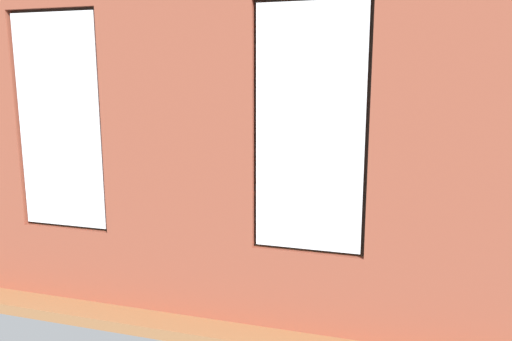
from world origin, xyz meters
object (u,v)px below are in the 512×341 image
at_px(table_plant_small, 309,195).
at_px(media_console, 88,193).
at_px(potted_plant_by_left_couch, 422,194).
at_px(papasan_chair, 227,175).
at_px(cup_ceramic, 264,196).
at_px(couch_by_window, 220,254).
at_px(potted_plant_near_tv, 75,197).
at_px(remote_black, 282,205).
at_px(tv_flatscreen, 85,149).
at_px(potted_plant_corner_far_left, 500,265).
at_px(potted_plant_foreground_right, 152,165).
at_px(potted_plant_corner_near_left, 459,162).
at_px(potted_plant_mid_room_small, 307,186).
at_px(couch_left, 458,222).
at_px(potted_plant_beside_window_right, 28,201).
at_px(candle_jar, 276,199).
at_px(coffee_table, 276,207).

relative_size(table_plant_small, media_console, 0.16).
bearing_deg(potted_plant_by_left_couch, papasan_chair, -3.02).
relative_size(cup_ceramic, potted_plant_by_left_couch, 0.19).
xyz_separation_m(couch_by_window, table_plant_small, (-0.57, -1.85, 0.23)).
xyz_separation_m(table_plant_small, potted_plant_near_tv, (3.08, 0.80, -0.06)).
distance_m(remote_black, papasan_chair, 2.29).
relative_size(couch_by_window, tv_flatscreen, 1.41).
relative_size(potted_plant_corner_far_left, potted_plant_foreground_right, 0.91).
bearing_deg(potted_plant_corner_far_left, tv_flatscreen, -21.34).
xyz_separation_m(potted_plant_corner_near_left, potted_plant_foreground_right, (5.33, 0.05, -0.31)).
bearing_deg(tv_flatscreen, potted_plant_mid_room_small, -170.56).
distance_m(couch_left, potted_plant_by_left_couch, 1.37).
bearing_deg(potted_plant_corner_far_left, potted_plant_foreground_right, -35.18).
bearing_deg(potted_plant_foreground_right, potted_plant_beside_window_right, 97.63).
bearing_deg(potted_plant_corner_near_left, candle_jar, 39.29).
xyz_separation_m(cup_ceramic, potted_plant_corner_near_left, (-2.63, -1.90, 0.30)).
relative_size(cup_ceramic, potted_plant_corner_near_left, 0.08).
height_order(potted_plant_corner_near_left, potted_plant_near_tv, potted_plant_corner_near_left).
xyz_separation_m(coffee_table, cup_ceramic, (0.19, -0.10, 0.11)).
height_order(media_console, potted_plant_mid_room_small, potted_plant_mid_room_small).
distance_m(candle_jar, potted_plant_by_left_couch, 2.43).
bearing_deg(papasan_chair, couch_by_window, 108.84).
distance_m(couch_left, table_plant_small, 1.89).
xyz_separation_m(couch_by_window, cup_ceramic, (0.04, -1.81, 0.18)).
height_order(potted_plant_mid_room_small, potted_plant_beside_window_right, potted_plant_beside_window_right).
distance_m(potted_plant_corner_far_left, potted_plant_foreground_right, 6.52).
xyz_separation_m(potted_plant_by_left_couch, potted_plant_beside_window_right, (4.29, 3.32, 0.39)).
bearing_deg(couch_left, potted_plant_corner_near_left, 171.25).
height_order(cup_ceramic, tv_flatscreen, tv_flatscreen).
distance_m(papasan_chair, potted_plant_foreground_right, 1.61).
distance_m(cup_ceramic, potted_plant_by_left_couch, 2.52).
distance_m(couch_left, candle_jar, 2.31).
bearing_deg(potted_plant_mid_room_small, table_plant_small, 102.65).
xyz_separation_m(potted_plant_by_left_couch, potted_plant_corner_near_left, (-0.54, -0.49, 0.44)).
xyz_separation_m(couch_by_window, tv_flatscreen, (3.05, -2.11, 0.66)).
xyz_separation_m(couch_left, potted_plant_beside_window_right, (4.69, 2.01, 0.42)).
height_order(candle_jar, remote_black, candle_jar).
bearing_deg(potted_plant_corner_near_left, potted_plant_foreground_right, 0.55).
relative_size(cup_ceramic, candle_jar, 0.89).
xyz_separation_m(papasan_chair, potted_plant_beside_window_right, (1.08, 3.49, 0.30)).
relative_size(couch_by_window, papasan_chair, 1.59).
height_order(table_plant_small, tv_flatscreen, tv_flatscreen).
relative_size(remote_black, potted_plant_mid_room_small, 0.23).
relative_size(table_plant_small, potted_plant_beside_window_right, 0.14).
distance_m(potted_plant_corner_near_left, potted_plant_mid_room_small, 2.45).
bearing_deg(potted_plant_corner_near_left, potted_plant_mid_room_small, 25.11).
height_order(table_plant_small, potted_plant_corner_far_left, potted_plant_corner_far_left).
bearing_deg(papasan_chair, potted_plant_beside_window_right, 72.75).
bearing_deg(potted_plant_corner_far_left, couch_by_window, -2.12).
distance_m(couch_by_window, potted_plant_corner_far_left, 2.60).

